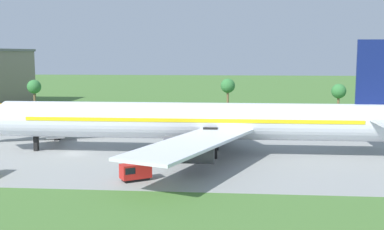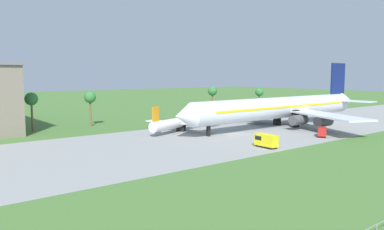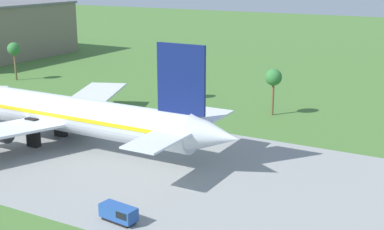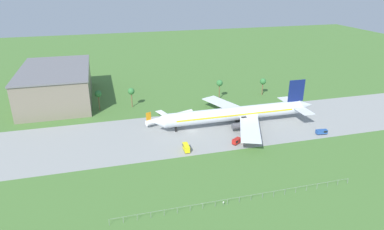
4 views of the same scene
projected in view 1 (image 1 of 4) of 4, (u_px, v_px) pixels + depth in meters
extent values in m
plane|color=#477233|center=(74.00, 153.00, 84.97)|extent=(600.00, 600.00, 0.00)
cube|color=gray|center=(74.00, 153.00, 84.97)|extent=(320.00, 44.00, 0.02)
cylinder|color=silver|center=(192.00, 121.00, 84.08)|extent=(67.53, 6.36, 6.36)
cube|color=yellow|center=(192.00, 118.00, 84.02)|extent=(57.40, 6.49, 0.64)
cube|color=navy|center=(382.00, 72.00, 80.26)|extent=(8.27, 0.50, 10.81)
cube|color=silver|center=(381.00, 117.00, 81.22)|extent=(5.72, 25.44, 0.30)
cube|color=silver|center=(193.00, 143.00, 69.61)|extent=(18.65, 30.28, 0.44)
cube|color=silver|center=(205.00, 116.00, 98.58)|extent=(18.65, 30.28, 0.44)
cylinder|color=#4C4C51|center=(182.00, 145.00, 77.00)|extent=(5.72, 2.86, 2.86)
cylinder|color=#4C4C51|center=(195.00, 154.00, 70.50)|extent=(5.72, 2.86, 2.86)
cylinder|color=#4C4C51|center=(190.00, 130.00, 92.08)|extent=(5.72, 2.86, 2.86)
cylinder|color=#4C4C51|center=(206.00, 125.00, 98.15)|extent=(5.72, 2.86, 2.86)
cube|color=black|center=(36.00, 137.00, 86.91)|extent=(0.70, 0.90, 5.24)
cube|color=black|center=(210.00, 143.00, 80.75)|extent=(2.40, 1.20, 5.24)
cube|color=black|center=(212.00, 136.00, 87.67)|extent=(2.40, 1.20, 5.24)
cylinder|color=white|center=(57.00, 127.00, 98.15)|extent=(25.02, 11.05, 2.72)
cube|color=white|center=(57.00, 128.00, 98.18)|extent=(10.71, 22.79, 0.24)
cube|color=black|center=(57.00, 133.00, 98.31)|extent=(1.94, 2.71, 2.59)
cube|color=black|center=(136.00, 179.00, 66.87)|extent=(3.94, 3.42, 0.40)
cube|color=#B21E19|center=(136.00, 171.00, 66.72)|extent=(4.57, 3.92, 2.01)
cube|color=black|center=(128.00, 170.00, 66.15)|extent=(2.32, 2.50, 0.90)
cylinder|color=brown|center=(228.00, 106.00, 120.61)|extent=(0.56, 0.56, 8.91)
sphere|color=#337538|center=(228.00, 86.00, 119.96)|extent=(3.60, 3.60, 3.60)
cylinder|color=brown|center=(35.00, 105.00, 124.90)|extent=(0.56, 0.56, 8.35)
sphere|color=#337538|center=(34.00, 87.00, 124.29)|extent=(3.60, 3.60, 3.60)
cylinder|color=brown|center=(338.00, 109.00, 118.38)|extent=(0.56, 0.56, 7.74)
sphere|color=#337538|center=(339.00, 91.00, 117.80)|extent=(3.60, 3.60, 3.60)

